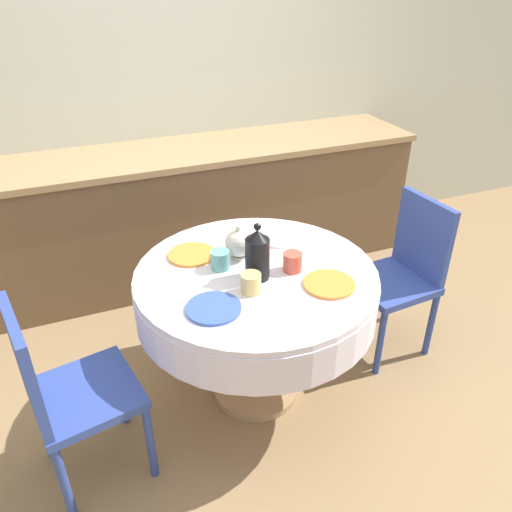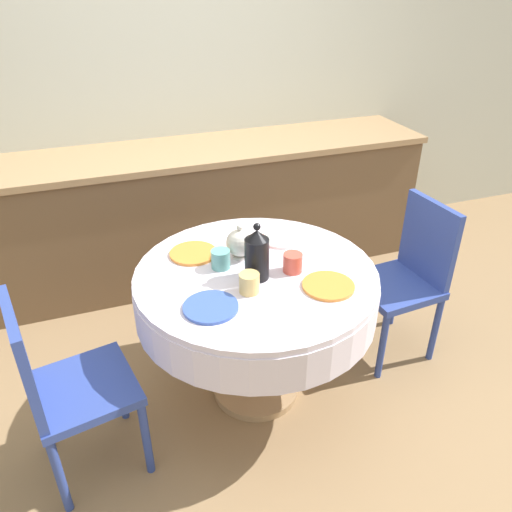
% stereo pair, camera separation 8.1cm
% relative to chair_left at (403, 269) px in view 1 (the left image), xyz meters
% --- Properties ---
extents(ground_plane, '(12.00, 12.00, 0.00)m').
position_rel_chair_left_xyz_m(ground_plane, '(-0.89, -0.07, -0.50)').
color(ground_plane, '#8E704C').
extents(wall_back, '(7.00, 0.05, 2.60)m').
position_rel_chair_left_xyz_m(wall_back, '(-0.89, 1.57, 0.80)').
color(wall_back, beige).
rests_on(wall_back, ground_plane).
extents(kitchen_counter, '(3.24, 0.64, 0.90)m').
position_rel_chair_left_xyz_m(kitchen_counter, '(-0.89, 1.23, -0.04)').
color(kitchen_counter, brown).
rests_on(kitchen_counter, ground_plane).
extents(dining_table, '(1.11, 1.11, 0.74)m').
position_rel_chair_left_xyz_m(dining_table, '(-0.89, -0.07, 0.11)').
color(dining_table, tan).
rests_on(dining_table, ground_plane).
extents(chair_left, '(0.43, 0.43, 0.89)m').
position_rel_chair_left_xyz_m(chair_left, '(0.00, 0.00, 0.00)').
color(chair_left, '#2D428E').
rests_on(chair_left, ground_plane).
extents(chair_right, '(0.47, 0.47, 0.89)m').
position_rel_chair_left_xyz_m(chair_right, '(-1.77, -0.24, 0.00)').
color(chair_right, '#2D428E').
rests_on(chair_right, ground_plane).
extents(plate_near_left, '(0.23, 0.23, 0.01)m').
position_rel_chair_left_xyz_m(plate_near_left, '(-1.16, -0.27, 0.24)').
color(plate_near_left, '#3856AD').
rests_on(plate_near_left, dining_table).
extents(cup_near_left, '(0.09, 0.09, 0.09)m').
position_rel_chair_left_xyz_m(cup_near_left, '(-0.98, -0.21, 0.28)').
color(cup_near_left, '#DBB766').
rests_on(cup_near_left, dining_table).
extents(plate_near_right, '(0.23, 0.23, 0.01)m').
position_rel_chair_left_xyz_m(plate_near_right, '(-0.65, -0.29, 0.24)').
color(plate_near_right, orange).
rests_on(plate_near_right, dining_table).
extents(cup_near_right, '(0.09, 0.09, 0.09)m').
position_rel_chair_left_xyz_m(cup_near_right, '(-0.74, -0.12, 0.28)').
color(cup_near_right, '#CC4C3D').
rests_on(cup_near_right, dining_table).
extents(plate_far_left, '(0.23, 0.23, 0.01)m').
position_rel_chair_left_xyz_m(plate_far_left, '(-1.12, 0.18, 0.24)').
color(plate_far_left, orange).
rests_on(plate_far_left, dining_table).
extents(cup_far_left, '(0.09, 0.09, 0.09)m').
position_rel_chair_left_xyz_m(cup_far_left, '(-1.03, 0.02, 0.28)').
color(cup_far_left, '#5BA39E').
rests_on(cup_far_left, dining_table).
extents(plate_far_right, '(0.23, 0.23, 0.01)m').
position_rel_chair_left_xyz_m(plate_far_right, '(-0.67, 0.18, 0.24)').
color(plate_far_right, white).
rests_on(plate_far_right, dining_table).
extents(cup_far_right, '(0.09, 0.09, 0.09)m').
position_rel_chair_left_xyz_m(cup_far_right, '(-0.83, 0.09, 0.28)').
color(cup_far_right, '#CC4C3D').
rests_on(cup_far_right, dining_table).
extents(coffee_carafe, '(0.11, 0.11, 0.27)m').
position_rel_chair_left_xyz_m(coffee_carafe, '(-0.91, -0.11, 0.35)').
color(coffee_carafe, black).
rests_on(coffee_carafe, dining_table).
extents(teapot, '(0.18, 0.13, 0.17)m').
position_rel_chair_left_xyz_m(teapot, '(-0.92, 0.08, 0.31)').
color(teapot, silver).
rests_on(teapot, dining_table).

